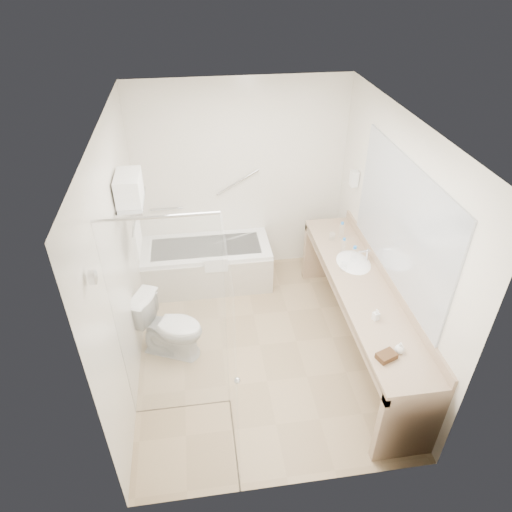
{
  "coord_description": "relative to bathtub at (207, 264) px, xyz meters",
  "views": [
    {
      "loc": [
        -0.55,
        -3.57,
        3.7
      ],
      "look_at": [
        0.0,
        0.3,
        1.0
      ],
      "focal_mm": 32.0,
      "sensor_mm": 36.0,
      "label": 1
    }
  ],
  "objects": [
    {
      "name": "amenity_basket",
      "position": [
        1.39,
        -2.36,
        0.6
      ],
      "size": [
        0.19,
        0.16,
        0.05
      ],
      "primitive_type": "cube",
      "rotation": [
        0.0,
        0.0,
        0.36
      ],
      "color": "#4F301C",
      "rests_on": "vanity_counter"
    },
    {
      "name": "grab_bar_short",
      "position": [
        -0.45,
        0.32,
        0.67
      ],
      "size": [
        0.4,
        0.03,
        0.03
      ],
      "primitive_type": "cylinder",
      "rotation": [
        0.0,
        1.57,
        0.0
      ],
      "color": "silver",
      "rests_on": "wall_back"
    },
    {
      "name": "shower_enclosure",
      "position": [
        -0.13,
        -2.16,
        0.79
      ],
      "size": [
        0.96,
        0.91,
        2.11
      ],
      "color": "silver",
      "rests_on": "floor"
    },
    {
      "name": "drinking_glass_far",
      "position": [
        1.45,
        -0.52,
        0.62
      ],
      "size": [
        0.09,
        0.09,
        0.09
      ],
      "primitive_type": "cylinder",
      "rotation": [
        0.0,
        0.0,
        0.4
      ],
      "color": "silver",
      "rests_on": "vanity_counter"
    },
    {
      "name": "faucet",
      "position": [
        1.7,
        -0.99,
        0.65
      ],
      "size": [
        0.03,
        0.03,
        0.14
      ],
      "primitive_type": "cylinder",
      "color": "silver",
      "rests_on": "vanity_counter"
    },
    {
      "name": "hairdryer_unit",
      "position": [
        1.75,
        -0.19,
        1.17
      ],
      "size": [
        0.08,
        0.1,
        0.18
      ],
      "primitive_type": "cube",
      "color": "white",
      "rests_on": "wall_right"
    },
    {
      "name": "floor",
      "position": [
        0.5,
        -1.24,
        -0.28
      ],
      "size": [
        3.2,
        3.2,
        0.0
      ],
      "primitive_type": "plane",
      "color": "tan",
      "rests_on": "ground"
    },
    {
      "name": "water_bottle_right",
      "position": [
        1.57,
        -0.48,
        0.67
      ],
      "size": [
        0.06,
        0.06,
        0.2
      ],
      "rotation": [
        0.0,
        0.0,
        0.42
      ],
      "color": "silver",
      "rests_on": "vanity_counter"
    },
    {
      "name": "soap_bottle_a",
      "position": [
        1.47,
        -1.89,
        0.6
      ],
      "size": [
        0.09,
        0.13,
        0.05
      ],
      "primitive_type": "imported",
      "rotation": [
        0.0,
        0.0,
        0.32
      ],
      "color": "white",
      "rests_on": "vanity_counter"
    },
    {
      "name": "wall_back",
      "position": [
        0.5,
        0.36,
        0.97
      ],
      "size": [
        2.6,
        0.1,
        2.5
      ],
      "primitive_type": "cube",
      "color": "silver",
      "rests_on": "ground"
    },
    {
      "name": "wall_right",
      "position": [
        1.8,
        -1.24,
        0.97
      ],
      "size": [
        0.1,
        3.2,
        2.5
      ],
      "primitive_type": "cube",
      "color": "silver",
      "rests_on": "ground"
    },
    {
      "name": "towel_shelf",
      "position": [
        -0.67,
        -0.89,
        1.48
      ],
      "size": [
        0.24,
        0.55,
        0.81
      ],
      "color": "silver",
      "rests_on": "wall_left"
    },
    {
      "name": "drinking_glass_near",
      "position": [
        1.4,
        -1.11,
        0.62
      ],
      "size": [
        0.08,
        0.08,
        0.09
      ],
      "primitive_type": "cylinder",
      "rotation": [
        0.0,
        0.0,
        -0.11
      ],
      "color": "silver",
      "rests_on": "vanity_counter"
    },
    {
      "name": "bathtub",
      "position": [
        0.0,
        0.0,
        0.0
      ],
      "size": [
        1.6,
        0.73,
        0.59
      ],
      "color": "white",
      "rests_on": "floor"
    },
    {
      "name": "water_bottle_left",
      "position": [
        1.54,
        -1.01,
        0.67
      ],
      "size": [
        0.07,
        0.07,
        0.22
      ],
      "rotation": [
        0.0,
        0.0,
        -0.05
      ],
      "color": "silver",
      "rests_on": "vanity_counter"
    },
    {
      "name": "soap_bottle_b",
      "position": [
        1.52,
        -2.31,
        0.62
      ],
      "size": [
        0.09,
        0.11,
        0.08
      ],
      "primitive_type": "imported",
      "rotation": [
        0.0,
        0.0,
        0.07
      ],
      "color": "white",
      "rests_on": "vanity_counter"
    },
    {
      "name": "mirror",
      "position": [
        1.79,
        -1.39,
        1.27
      ],
      "size": [
        0.02,
        2.0,
        1.2
      ],
      "primitive_type": "cube",
      "color": "#AEB4BB",
      "rests_on": "wall_right"
    },
    {
      "name": "sink",
      "position": [
        1.55,
        -0.99,
        0.54
      ],
      "size": [
        0.4,
        0.52,
        0.14
      ],
      "primitive_type": "ellipsoid",
      "color": "white",
      "rests_on": "vanity_counter"
    },
    {
      "name": "ceiling",
      "position": [
        0.5,
        -1.24,
        2.22
      ],
      "size": [
        2.6,
        3.2,
        0.1
      ],
      "primitive_type": "cube",
      "color": "white",
      "rests_on": "wall_back"
    },
    {
      "name": "toilet",
      "position": [
        -0.45,
        -1.18,
        0.08
      ],
      "size": [
        0.82,
        0.66,
        0.71
      ],
      "primitive_type": "imported",
      "rotation": [
        0.0,
        0.0,
        1.16
      ],
      "color": "white",
      "rests_on": "floor"
    },
    {
      "name": "wall_left",
      "position": [
        -0.8,
        -1.24,
        0.97
      ],
      "size": [
        0.1,
        3.2,
        2.5
      ],
      "primitive_type": "cube",
      "color": "silver",
      "rests_on": "ground"
    },
    {
      "name": "grab_bar_long",
      "position": [
        0.45,
        0.32,
        0.97
      ],
      "size": [
        0.53,
        0.03,
        0.33
      ],
      "primitive_type": "cylinder",
      "rotation": [
        0.0,
        1.05,
        0.0
      ],
      "color": "silver",
      "rests_on": "wall_back"
    },
    {
      "name": "vanity_counter",
      "position": [
        1.52,
        -1.39,
        0.36
      ],
      "size": [
        0.55,
        2.7,
        0.95
      ],
      "color": "tan",
      "rests_on": "floor"
    },
    {
      "name": "water_bottle_mid",
      "position": [
        1.49,
        -0.79,
        0.66
      ],
      "size": [
        0.06,
        0.06,
        0.19
      ],
      "rotation": [
        0.0,
        0.0,
        -0.15
      ],
      "color": "silver",
      "rests_on": "vanity_counter"
    },
    {
      "name": "wall_front",
      "position": [
        0.5,
        -2.84,
        0.97
      ],
      "size": [
        2.6,
        0.1,
        2.5
      ],
      "primitive_type": "cube",
      "color": "silver",
      "rests_on": "ground"
    }
  ]
}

